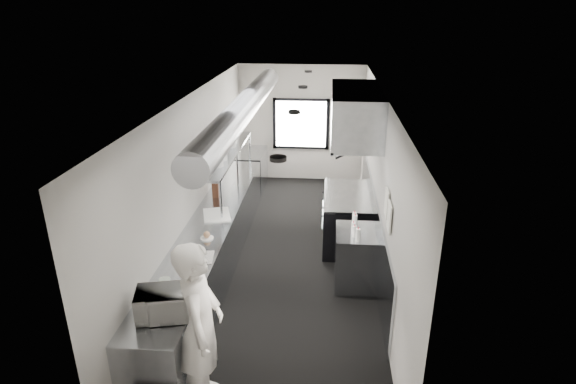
% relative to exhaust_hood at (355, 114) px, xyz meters
% --- Properties ---
extents(floor, '(3.00, 8.00, 0.01)m').
position_rel_exhaust_hood_xyz_m(floor, '(-1.10, -0.70, -2.39)').
color(floor, black).
rests_on(floor, ground).
extents(ceiling, '(3.00, 8.00, 0.01)m').
position_rel_exhaust_hood_xyz_m(ceiling, '(-1.10, -0.70, 0.41)').
color(ceiling, beige).
rests_on(ceiling, wall_back).
extents(wall_back, '(3.00, 0.02, 2.80)m').
position_rel_exhaust_hood_xyz_m(wall_back, '(-1.10, 3.30, -0.99)').
color(wall_back, '#B2AEA8').
rests_on(wall_back, floor).
extents(wall_front, '(3.00, 0.02, 2.80)m').
position_rel_exhaust_hood_xyz_m(wall_front, '(-1.10, -4.70, -0.99)').
color(wall_front, '#B2AEA8').
rests_on(wall_front, floor).
extents(wall_left, '(0.02, 8.00, 2.80)m').
position_rel_exhaust_hood_xyz_m(wall_left, '(-2.60, -0.70, -0.99)').
color(wall_left, '#B2AEA8').
rests_on(wall_left, floor).
extents(wall_right, '(0.02, 8.00, 2.80)m').
position_rel_exhaust_hood_xyz_m(wall_right, '(0.40, -0.70, -0.99)').
color(wall_right, '#B2AEA8').
rests_on(wall_right, floor).
extents(wall_cladding, '(0.03, 5.50, 1.10)m').
position_rel_exhaust_hood_xyz_m(wall_cladding, '(0.38, -0.40, -1.84)').
color(wall_cladding, '#939AA0').
rests_on(wall_cladding, wall_right).
extents(hvac_duct, '(0.40, 6.40, 0.40)m').
position_rel_exhaust_hood_xyz_m(hvac_duct, '(-1.80, -0.30, 0.16)').
color(hvac_duct, gray).
rests_on(hvac_duct, ceiling).
extents(service_window, '(1.36, 0.05, 1.25)m').
position_rel_exhaust_hood_xyz_m(service_window, '(-1.10, 3.26, -0.99)').
color(service_window, white).
rests_on(service_window, wall_back).
extents(exhaust_hood, '(0.81, 2.20, 0.88)m').
position_rel_exhaust_hood_xyz_m(exhaust_hood, '(0.00, 0.00, 0.00)').
color(exhaust_hood, '#939AA0').
rests_on(exhaust_hood, ceiling).
extents(prep_counter, '(0.70, 6.00, 0.90)m').
position_rel_exhaust_hood_xyz_m(prep_counter, '(-2.25, -1.20, -1.94)').
color(prep_counter, '#939AA0').
rests_on(prep_counter, floor).
extents(pass_shelf, '(0.45, 3.00, 0.68)m').
position_rel_exhaust_hood_xyz_m(pass_shelf, '(-2.29, 0.30, -0.86)').
color(pass_shelf, '#939AA0').
rests_on(pass_shelf, prep_counter).
extents(range, '(0.88, 1.60, 0.94)m').
position_rel_exhaust_hood_xyz_m(range, '(-0.06, 0.00, -1.92)').
color(range, black).
rests_on(range, floor).
extents(bottle_station, '(0.65, 0.80, 0.90)m').
position_rel_exhaust_hood_xyz_m(bottle_station, '(0.05, -1.40, -1.94)').
color(bottle_station, '#939AA0').
rests_on(bottle_station, floor).
extents(far_work_table, '(0.70, 1.20, 0.90)m').
position_rel_exhaust_hood_xyz_m(far_work_table, '(-2.25, 2.50, -1.94)').
color(far_work_table, '#939AA0').
rests_on(far_work_table, floor).
extents(notice_sheet_a, '(0.02, 0.28, 0.38)m').
position_rel_exhaust_hood_xyz_m(notice_sheet_a, '(0.37, -1.90, -0.79)').
color(notice_sheet_a, white).
rests_on(notice_sheet_a, wall_right).
extents(notice_sheet_b, '(0.02, 0.28, 0.38)m').
position_rel_exhaust_hood_xyz_m(notice_sheet_b, '(0.37, -2.25, -0.84)').
color(notice_sheet_b, white).
rests_on(notice_sheet_b, wall_right).
extents(line_cook, '(0.56, 0.77, 1.96)m').
position_rel_exhaust_hood_xyz_m(line_cook, '(-1.70, -3.90, -1.41)').
color(line_cook, silver).
rests_on(line_cook, floor).
extents(microwave, '(0.62, 0.52, 0.32)m').
position_rel_exhaust_hood_xyz_m(microwave, '(-2.17, -3.65, -1.33)').
color(microwave, silver).
rests_on(microwave, prep_counter).
extents(deli_tub_a, '(0.15, 0.15, 0.09)m').
position_rel_exhaust_hood_xyz_m(deli_tub_a, '(-2.42, -3.43, -1.44)').
color(deli_tub_a, '#A3AFA1').
rests_on(deli_tub_a, prep_counter).
extents(deli_tub_b, '(0.16, 0.16, 0.10)m').
position_rel_exhaust_hood_xyz_m(deli_tub_b, '(-2.36, -3.08, -1.44)').
color(deli_tub_b, '#A3AFA1').
rests_on(deli_tub_b, prep_counter).
extents(newspaper, '(0.34, 0.40, 0.01)m').
position_rel_exhaust_hood_xyz_m(newspaper, '(-2.09, -2.37, -1.49)').
color(newspaper, silver).
rests_on(newspaper, prep_counter).
extents(small_plate, '(0.23, 0.23, 0.02)m').
position_rel_exhaust_hood_xyz_m(small_plate, '(-2.16, -1.81, -1.48)').
color(small_plate, white).
rests_on(small_plate, prep_counter).
extents(pastry, '(0.10, 0.10, 0.10)m').
position_rel_exhaust_hood_xyz_m(pastry, '(-2.16, -1.81, -1.43)').
color(pastry, tan).
rests_on(pastry, small_plate).
extents(cutting_board, '(0.56, 0.65, 0.02)m').
position_rel_exhaust_hood_xyz_m(cutting_board, '(-2.20, -1.00, -1.48)').
color(cutting_board, white).
rests_on(cutting_board, prep_counter).
extents(knife_block, '(0.13, 0.25, 0.27)m').
position_rel_exhaust_hood_xyz_m(knife_block, '(-2.40, -0.16, -1.36)').
color(knife_block, '#542A1D').
rests_on(knife_block, prep_counter).
extents(plate_stack_a, '(0.35, 0.35, 0.31)m').
position_rel_exhaust_hood_xyz_m(plate_stack_a, '(-2.30, -0.50, -0.67)').
color(plate_stack_a, white).
rests_on(plate_stack_a, pass_shelf).
extents(plate_stack_b, '(0.34, 0.34, 0.35)m').
position_rel_exhaust_hood_xyz_m(plate_stack_b, '(-2.31, -0.15, -0.65)').
color(plate_stack_b, white).
rests_on(plate_stack_b, pass_shelf).
extents(plate_stack_c, '(0.31, 0.31, 0.36)m').
position_rel_exhaust_hood_xyz_m(plate_stack_c, '(-2.30, 0.65, -0.64)').
color(plate_stack_c, white).
rests_on(plate_stack_c, pass_shelf).
extents(plate_stack_d, '(0.23, 0.23, 0.36)m').
position_rel_exhaust_hood_xyz_m(plate_stack_d, '(-2.30, 0.87, -0.64)').
color(plate_stack_d, white).
rests_on(plate_stack_d, pass_shelf).
extents(squeeze_bottle_a, '(0.07, 0.07, 0.20)m').
position_rel_exhaust_hood_xyz_m(squeeze_bottle_a, '(0.03, -1.70, -1.39)').
color(squeeze_bottle_a, white).
rests_on(squeeze_bottle_a, bottle_station).
extents(squeeze_bottle_b, '(0.07, 0.07, 0.17)m').
position_rel_exhaust_hood_xyz_m(squeeze_bottle_b, '(-0.01, -1.57, -1.40)').
color(squeeze_bottle_b, white).
rests_on(squeeze_bottle_b, bottle_station).
extents(squeeze_bottle_c, '(0.06, 0.06, 0.17)m').
position_rel_exhaust_hood_xyz_m(squeeze_bottle_c, '(-0.02, -1.44, -1.40)').
color(squeeze_bottle_c, white).
rests_on(squeeze_bottle_c, bottle_station).
extents(squeeze_bottle_d, '(0.07, 0.07, 0.19)m').
position_rel_exhaust_hood_xyz_m(squeeze_bottle_d, '(0.01, -1.22, -1.39)').
color(squeeze_bottle_d, white).
rests_on(squeeze_bottle_d, bottle_station).
extents(squeeze_bottle_e, '(0.07, 0.07, 0.19)m').
position_rel_exhaust_hood_xyz_m(squeeze_bottle_e, '(0.01, -1.12, -1.39)').
color(squeeze_bottle_e, white).
rests_on(squeeze_bottle_e, bottle_station).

